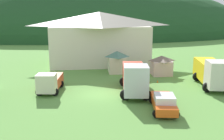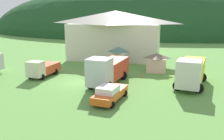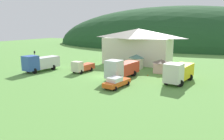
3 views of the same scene
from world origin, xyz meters
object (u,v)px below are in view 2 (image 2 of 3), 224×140
object	(u,v)px
tow_truck_silver	(108,70)
play_shed_cream	(119,57)
play_shed_pink	(156,62)
service_pickup_orange	(110,93)
traffic_cone_near_pickup	(142,78)
light_truck_cream	(42,68)
depot_building	(115,34)
flatbed_truck_yellow	(191,71)

from	to	relation	value
tow_truck_silver	play_shed_cream	bearing A→B (deg)	-168.66
play_shed_pink	service_pickup_orange	size ratio (longest dim) A/B	0.53
service_pickup_orange	traffic_cone_near_pickup	xyz separation A→B (m)	(2.13, 9.48, -0.83)
traffic_cone_near_pickup	tow_truck_silver	bearing A→B (deg)	-134.48
play_shed_cream	traffic_cone_near_pickup	bearing A→B (deg)	-53.87
play_shed_cream	light_truck_cream	xyz separation A→B (m)	(-8.67, -8.31, -0.49)
depot_building	service_pickup_orange	distance (m)	22.99
play_shed_cream	service_pickup_orange	xyz separation A→B (m)	(2.22, -15.44, -0.80)
light_truck_cream	traffic_cone_near_pickup	bearing A→B (deg)	107.09
flatbed_truck_yellow	depot_building	bearing A→B (deg)	-130.86
play_shed_pink	flatbed_truck_yellow	xyz separation A→B (m)	(4.29, -6.32, 0.41)
play_shed_cream	play_shed_pink	size ratio (longest dim) A/B	1.09
light_truck_cream	traffic_cone_near_pickup	world-z (taller)	light_truck_cream
light_truck_cream	traffic_cone_near_pickup	xyz separation A→B (m)	(13.02, 2.35, -1.14)
traffic_cone_near_pickup	play_shed_pink	bearing A→B (deg)	67.36
depot_building	play_shed_cream	world-z (taller)	depot_building
depot_building	traffic_cone_near_pickup	distance (m)	14.99
tow_truck_silver	light_truck_cream	bearing A→B (deg)	-91.12
depot_building	play_shed_pink	bearing A→B (deg)	-48.35
light_truck_cream	play_shed_pink	bearing A→B (deg)	119.82
light_truck_cream	depot_building	bearing A→B (deg)	163.22
play_shed_cream	light_truck_cream	size ratio (longest dim) A/B	0.58
play_shed_pink	depot_building	bearing A→B (deg)	131.65
tow_truck_silver	flatbed_truck_yellow	world-z (taller)	tow_truck_silver
depot_building	tow_truck_silver	bearing A→B (deg)	-80.90
flatbed_truck_yellow	traffic_cone_near_pickup	xyz separation A→B (m)	(-5.90, 2.48, -1.83)
play_shed_cream	traffic_cone_near_pickup	world-z (taller)	play_shed_cream
light_truck_cream	flatbed_truck_yellow	world-z (taller)	flatbed_truck_yellow
tow_truck_silver	depot_building	bearing A→B (deg)	-163.24
play_shed_cream	service_pickup_orange	distance (m)	15.61
depot_building	traffic_cone_near_pickup	world-z (taller)	depot_building
tow_truck_silver	service_pickup_orange	xyz separation A→B (m)	(1.59, -5.69, -0.96)
tow_truck_silver	flatbed_truck_yellow	bearing A→B (deg)	105.43
play_shed_cream	tow_truck_silver	xyz separation A→B (m)	(0.63, -9.74, 0.16)
depot_building	tow_truck_silver	distance (m)	17.03
play_shed_pink	service_pickup_orange	xyz separation A→B (m)	(-3.74, -13.33, -0.58)
traffic_cone_near_pickup	service_pickup_orange	bearing A→B (deg)	-102.67
depot_building	traffic_cone_near_pickup	bearing A→B (deg)	-63.55
play_shed_cream	service_pickup_orange	bearing A→B (deg)	-81.83
depot_building	service_pickup_orange	world-z (taller)	depot_building
service_pickup_orange	tow_truck_silver	bearing A→B (deg)	-155.02
light_truck_cream	flatbed_truck_yellow	size ratio (longest dim) A/B	0.64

